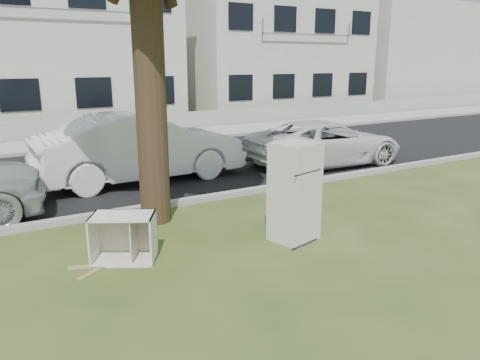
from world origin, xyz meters
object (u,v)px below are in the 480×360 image
car_right (325,143)px  car_center (141,147)px  cabinet (124,238)px  fridge (295,192)px

car_right → car_center: bearing=81.7°
cabinet → car_right: 7.64m
cabinet → car_center: (1.77, 4.42, 0.47)m
fridge → car_right: bearing=30.1°
cabinet → car_center: car_center is taller
car_right → cabinet: bearing=119.4°
fridge → car_right: fridge is taller
car_center → car_right: (5.00, -0.90, -0.19)m
cabinet → car_center: size_ratio=0.18×
fridge → cabinet: 2.75m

